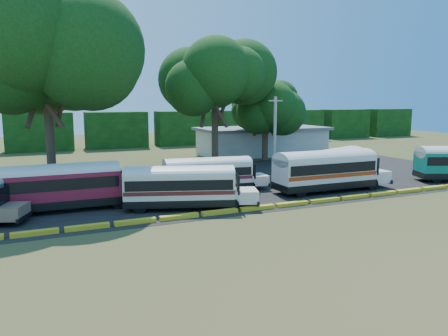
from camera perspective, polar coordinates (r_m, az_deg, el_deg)
name	(u,v)px	position (r m, az deg, el deg)	size (l,w,h in m)	color
ground	(245,215)	(30.71, 2.77, -6.20)	(160.00, 160.00, 0.00)	#2E4316
asphalt_strip	(198,184)	(41.83, -3.44, -2.12)	(64.00, 24.00, 0.02)	black
curb	(239,210)	(31.54, 1.95, -5.51)	(53.70, 0.45, 0.30)	gold
terminal_building	(262,141)	(64.87, 5.03, 3.59)	(19.00, 9.00, 4.00)	beige
treeline_backdrop	(116,130)	(75.81, -13.86, 4.86)	(130.00, 4.00, 6.00)	black
bus_red	(62,184)	(33.65, -20.44, -1.96)	(10.56, 2.82, 3.46)	black
bus_cream_west	(183,185)	(32.20, -5.44, -2.20)	(10.04, 5.43, 3.22)	black
bus_cream_east	(210,172)	(38.07, -1.86, -0.58)	(9.49, 3.42, 3.05)	black
bus_white_red	(327,168)	(39.17, 13.32, -0.04)	(11.18, 2.96, 3.66)	black
bus_white_blue	(333,165)	(41.71, 14.00, 0.35)	(10.86, 6.46, 3.51)	black
tree_west	(45,52)	(42.94, -22.37, 13.87)	(13.31, 13.31, 17.11)	#3C2B1E
tree_center	(215,76)	(51.72, -1.22, 11.95)	(10.37, 10.37, 14.60)	#3C2B1E
tree_east	(266,103)	(58.22, 5.45, 8.47)	(7.82, 7.82, 10.54)	#3C2B1E
utility_pole	(275,137)	(44.64, 6.66, 4.05)	(1.60, 0.30, 8.32)	gray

